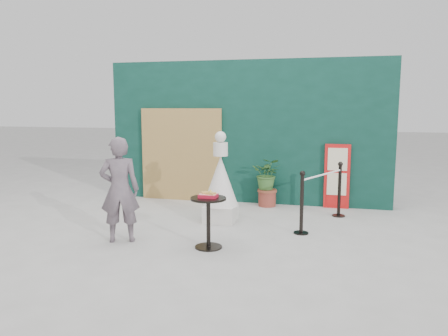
# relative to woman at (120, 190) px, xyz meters

# --- Properties ---
(ground) EXTENTS (60.00, 60.00, 0.00)m
(ground) POSITION_rel_woman_xyz_m (1.30, 0.10, -0.80)
(ground) COLOR #ADAAA5
(ground) RESTS_ON ground
(back_wall) EXTENTS (6.00, 0.30, 3.00)m
(back_wall) POSITION_rel_woman_xyz_m (1.30, 3.25, 0.70)
(back_wall) COLOR #0A3126
(back_wall) RESTS_ON ground
(bamboo_fence) EXTENTS (1.80, 0.08, 2.00)m
(bamboo_fence) POSITION_rel_woman_xyz_m (-0.10, 3.04, 0.20)
(bamboo_fence) COLOR tan
(bamboo_fence) RESTS_ON ground
(woman) EXTENTS (0.69, 0.58, 1.61)m
(woman) POSITION_rel_woman_xyz_m (0.00, 0.00, 0.00)
(woman) COLOR #6A5B63
(woman) RESTS_ON ground
(menu_board) EXTENTS (0.50, 0.07, 1.30)m
(menu_board) POSITION_rel_woman_xyz_m (3.20, 3.05, -0.15)
(menu_board) COLOR red
(menu_board) RESTS_ON ground
(statue) EXTENTS (0.63, 0.63, 1.62)m
(statue) POSITION_rel_woman_xyz_m (1.19, 1.50, -0.14)
(statue) COLOR beige
(statue) RESTS_ON ground
(cafe_table) EXTENTS (0.52, 0.52, 0.75)m
(cafe_table) POSITION_rel_woman_xyz_m (1.39, 0.03, -0.31)
(cafe_table) COLOR black
(cafe_table) RESTS_ON ground
(food_basket) EXTENTS (0.26, 0.19, 0.11)m
(food_basket) POSITION_rel_woman_xyz_m (1.39, 0.03, -0.02)
(food_basket) COLOR red
(food_basket) RESTS_ON cafe_table
(planter) EXTENTS (0.59, 0.51, 1.00)m
(planter) POSITION_rel_woman_xyz_m (1.82, 2.89, -0.22)
(planter) COLOR brown
(planter) RESTS_ON ground
(stanchion_barrier) EXTENTS (0.84, 1.54, 1.03)m
(stanchion_barrier) POSITION_rel_woman_xyz_m (2.95, 1.73, -0.31)
(stanchion_barrier) COLOR black
(stanchion_barrier) RESTS_ON ground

